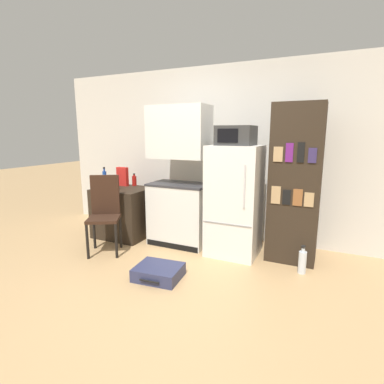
{
  "coord_description": "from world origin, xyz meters",
  "views": [
    {
      "loc": [
        1.46,
        -2.4,
        1.6
      ],
      "look_at": [
        -0.07,
        0.85,
        0.89
      ],
      "focal_mm": 28.0,
      "sensor_mm": 36.0,
      "label": 1
    }
  ],
  "objects_px": {
    "side_table": "(124,212)",
    "cereal_box": "(123,176)",
    "kitchen_hutch": "(179,182)",
    "bookshelf": "(295,185)",
    "bottle_blue_soda": "(105,178)",
    "microwave": "(236,136)",
    "water_bottle_front": "(302,262)",
    "bottle_amber_beer": "(115,184)",
    "chair": "(105,208)",
    "suitcase_large_flat": "(159,272)",
    "bottle_ketchup_red": "(134,181)",
    "refrigerator": "(234,201)"
  },
  "relations": [
    {
      "from": "kitchen_hutch",
      "to": "suitcase_large_flat",
      "type": "distance_m",
      "value": 1.41
    },
    {
      "from": "refrigerator",
      "to": "bottle_amber_beer",
      "type": "distance_m",
      "value": 1.81
    },
    {
      "from": "side_table",
      "to": "bottle_ketchup_red",
      "type": "bearing_deg",
      "value": 84.94
    },
    {
      "from": "side_table",
      "to": "microwave",
      "type": "xyz_separation_m",
      "value": [
        1.78,
        0.04,
        1.19
      ]
    },
    {
      "from": "bookshelf",
      "to": "water_bottle_front",
      "type": "height_order",
      "value": "bookshelf"
    },
    {
      "from": "side_table",
      "to": "bottle_amber_beer",
      "type": "bearing_deg",
      "value": -93.59
    },
    {
      "from": "cereal_box",
      "to": "suitcase_large_flat",
      "type": "xyz_separation_m",
      "value": [
        1.39,
        -1.2,
        -0.84
      ]
    },
    {
      "from": "cereal_box",
      "to": "chair",
      "type": "relative_size",
      "value": 0.29
    },
    {
      "from": "bookshelf",
      "to": "bottle_blue_soda",
      "type": "xyz_separation_m",
      "value": [
        -2.86,
        -0.15,
        -0.08
      ]
    },
    {
      "from": "bottle_amber_beer",
      "to": "bottle_blue_soda",
      "type": "bearing_deg",
      "value": 154.98
    },
    {
      "from": "microwave",
      "to": "bottle_blue_soda",
      "type": "distance_m",
      "value": 2.24
    },
    {
      "from": "kitchen_hutch",
      "to": "bottle_ketchup_red",
      "type": "xyz_separation_m",
      "value": [
        -0.93,
        0.19,
        -0.07
      ]
    },
    {
      "from": "bookshelf",
      "to": "bottle_blue_soda",
      "type": "bearing_deg",
      "value": -177.0
    },
    {
      "from": "kitchen_hutch",
      "to": "refrigerator",
      "type": "distance_m",
      "value": 0.85
    },
    {
      "from": "chair",
      "to": "bottle_blue_soda",
      "type": "bearing_deg",
      "value": 100.37
    },
    {
      "from": "microwave",
      "to": "cereal_box",
      "type": "distance_m",
      "value": 2.04
    },
    {
      "from": "kitchen_hutch",
      "to": "bookshelf",
      "type": "distance_m",
      "value": 1.56
    },
    {
      "from": "side_table",
      "to": "bottle_ketchup_red",
      "type": "relative_size",
      "value": 4.05
    },
    {
      "from": "water_bottle_front",
      "to": "side_table",
      "type": "bearing_deg",
      "value": 176.05
    },
    {
      "from": "bottle_blue_soda",
      "to": "cereal_box",
      "type": "bearing_deg",
      "value": 43.38
    },
    {
      "from": "kitchen_hutch",
      "to": "water_bottle_front",
      "type": "xyz_separation_m",
      "value": [
        1.74,
        -0.27,
        -0.78
      ]
    },
    {
      "from": "bottle_ketchup_red",
      "to": "bottle_amber_beer",
      "type": "bearing_deg",
      "value": -94.53
    },
    {
      "from": "kitchen_hutch",
      "to": "bottle_amber_beer",
      "type": "relative_size",
      "value": 9.17
    },
    {
      "from": "refrigerator",
      "to": "bottle_blue_soda",
      "type": "bearing_deg",
      "value": -178.9
    },
    {
      "from": "microwave",
      "to": "cereal_box",
      "type": "relative_size",
      "value": 1.49
    },
    {
      "from": "side_table",
      "to": "cereal_box",
      "type": "xyz_separation_m",
      "value": [
        -0.15,
        0.19,
        0.53
      ]
    },
    {
      "from": "suitcase_large_flat",
      "to": "chair",
      "type": "bearing_deg",
      "value": 154.32
    },
    {
      "from": "cereal_box",
      "to": "side_table",
      "type": "bearing_deg",
      "value": -53.21
    },
    {
      "from": "bottle_amber_beer",
      "to": "cereal_box",
      "type": "distance_m",
      "value": 0.38
    },
    {
      "from": "suitcase_large_flat",
      "to": "bottle_ketchup_red",
      "type": "bearing_deg",
      "value": 128.26
    },
    {
      "from": "refrigerator",
      "to": "microwave",
      "type": "relative_size",
      "value": 3.25
    },
    {
      "from": "kitchen_hutch",
      "to": "bookshelf",
      "type": "xyz_separation_m",
      "value": [
        1.56,
        0.07,
        0.06
      ]
    },
    {
      "from": "side_table",
      "to": "cereal_box",
      "type": "distance_m",
      "value": 0.58
    },
    {
      "from": "bottle_amber_beer",
      "to": "chair",
      "type": "distance_m",
      "value": 0.54
    },
    {
      "from": "kitchen_hutch",
      "to": "bookshelf",
      "type": "relative_size",
      "value": 1.01
    },
    {
      "from": "kitchen_hutch",
      "to": "chair",
      "type": "bearing_deg",
      "value": -139.2
    },
    {
      "from": "microwave",
      "to": "chair",
      "type": "height_order",
      "value": "microwave"
    },
    {
      "from": "kitchen_hutch",
      "to": "bottle_ketchup_red",
      "type": "relative_size",
      "value": 9.92
    },
    {
      "from": "refrigerator",
      "to": "suitcase_large_flat",
      "type": "height_order",
      "value": "refrigerator"
    },
    {
      "from": "bookshelf",
      "to": "bottle_blue_soda",
      "type": "relative_size",
      "value": 6.23
    },
    {
      "from": "bottle_blue_soda",
      "to": "bottle_amber_beer",
      "type": "height_order",
      "value": "bottle_blue_soda"
    },
    {
      "from": "chair",
      "to": "water_bottle_front",
      "type": "height_order",
      "value": "chair"
    },
    {
      "from": "cereal_box",
      "to": "water_bottle_front",
      "type": "xyz_separation_m",
      "value": [
        2.83,
        -0.38,
        -0.77
      ]
    },
    {
      "from": "cereal_box",
      "to": "water_bottle_front",
      "type": "distance_m",
      "value": 2.96
    },
    {
      "from": "side_table",
      "to": "bottle_blue_soda",
      "type": "bearing_deg",
      "value": 179.56
    },
    {
      "from": "cereal_box",
      "to": "bottle_blue_soda",
      "type": "bearing_deg",
      "value": -136.62
    },
    {
      "from": "kitchen_hutch",
      "to": "bookshelf",
      "type": "height_order",
      "value": "kitchen_hutch"
    },
    {
      "from": "bottle_ketchup_red",
      "to": "chair",
      "type": "xyz_separation_m",
      "value": [
        0.14,
        -0.88,
        -0.24
      ]
    },
    {
      "from": "bottle_ketchup_red",
      "to": "cereal_box",
      "type": "height_order",
      "value": "cereal_box"
    },
    {
      "from": "bottle_blue_soda",
      "to": "chair",
      "type": "bearing_deg",
      "value": -49.94
    }
  ]
}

